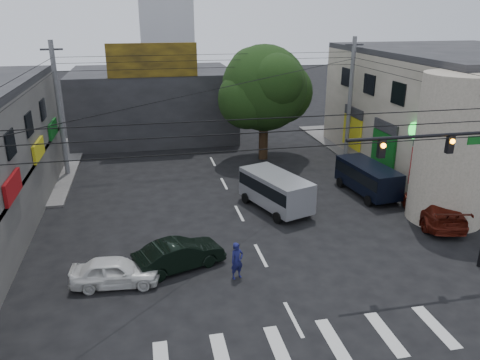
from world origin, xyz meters
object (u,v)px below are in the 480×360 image
object	(u,v)px
utility_pole_far_left	(60,111)
white_compact	(115,272)
street_tree	(264,88)
traffic_gantry	(464,168)
dark_sedan	(179,255)
silver_minivan	(276,192)
navy_van	(368,180)
traffic_officer	(237,261)
maroon_sedan	(433,207)
utility_pole_far_right	(350,99)

from	to	relation	value
utility_pole_far_left	white_compact	distance (m)	16.15
street_tree	traffic_gantry	distance (m)	18.42
street_tree	traffic_gantry	bearing A→B (deg)	-78.01
dark_sedan	silver_minivan	world-z (taller)	silver_minivan
street_tree	dark_sedan	size ratio (longest dim) A/B	2.01
navy_van	traffic_gantry	bearing A→B (deg)	169.72
traffic_gantry	silver_minivan	distance (m)	10.64
utility_pole_far_left	traffic_officer	size ratio (longest dim) A/B	5.51
street_tree	white_compact	size ratio (longest dim) A/B	2.29
street_tree	navy_van	xyz separation A→B (m)	(4.49, -8.74, -4.49)
traffic_gantry	maroon_sedan	world-z (taller)	traffic_gantry
utility_pole_far_left	silver_minivan	world-z (taller)	utility_pole_far_left
maroon_sedan	traffic_officer	world-z (taller)	traffic_officer
maroon_sedan	silver_minivan	bearing A→B (deg)	-9.17
utility_pole_far_left	white_compact	bearing A→B (deg)	-75.66
street_tree	white_compact	xyz separation A→B (m)	(-10.62, -16.16, -4.84)
utility_pole_far_left	dark_sedan	size ratio (longest dim) A/B	2.13
traffic_gantry	dark_sedan	world-z (taller)	traffic_gantry
utility_pole_far_left	traffic_officer	bearing A→B (deg)	-60.14
navy_van	traffic_officer	size ratio (longest dim) A/B	3.04
utility_pole_far_left	traffic_gantry	bearing A→B (deg)	-42.86
silver_minivan	maroon_sedan	bearing A→B (deg)	-131.40
utility_pole_far_right	dark_sedan	size ratio (longest dim) A/B	2.13
street_tree	silver_minivan	size ratio (longest dim) A/B	1.66
utility_pole_far_right	maroon_sedan	world-z (taller)	utility_pole_far_right
navy_van	traffic_officer	world-z (taller)	navy_van
silver_minivan	traffic_officer	distance (m)	7.82
silver_minivan	navy_van	distance (m)	6.38
white_compact	traffic_officer	xyz separation A→B (m)	(5.13, -0.53, 0.21)
utility_pole_far_left	dark_sedan	bearing A→B (deg)	-65.18
maroon_sedan	street_tree	bearing A→B (deg)	-51.40
maroon_sedan	silver_minivan	world-z (taller)	silver_minivan
traffic_gantry	utility_pole_far_left	size ratio (longest dim) A/B	0.78
street_tree	dark_sedan	world-z (taller)	street_tree
dark_sedan	traffic_officer	size ratio (longest dim) A/B	2.58
white_compact	maroon_sedan	xyz separation A→B (m)	(16.90, 3.07, 0.15)
utility_pole_far_right	white_compact	xyz separation A→B (m)	(-17.12, -15.16, -3.97)
traffic_gantry	utility_pole_far_right	world-z (taller)	utility_pole_far_right
utility_pole_far_right	traffic_officer	bearing A→B (deg)	-127.40
maroon_sedan	traffic_officer	distance (m)	12.31
traffic_gantry	dark_sedan	size ratio (longest dim) A/B	1.67
maroon_sedan	silver_minivan	xyz separation A→B (m)	(-8.07, 3.29, 0.27)
utility_pole_far_right	silver_minivan	size ratio (longest dim) A/B	1.75
utility_pole_far_left	traffic_officer	distance (m)	18.48
utility_pole_far_left	traffic_officer	world-z (taller)	utility_pole_far_left
street_tree	maroon_sedan	world-z (taller)	street_tree
dark_sedan	white_compact	bearing A→B (deg)	87.41
white_compact	maroon_sedan	distance (m)	17.17
traffic_officer	utility_pole_far_left	bearing A→B (deg)	97.23
dark_sedan	navy_van	xyz separation A→B (m)	(12.36, 6.61, 0.31)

